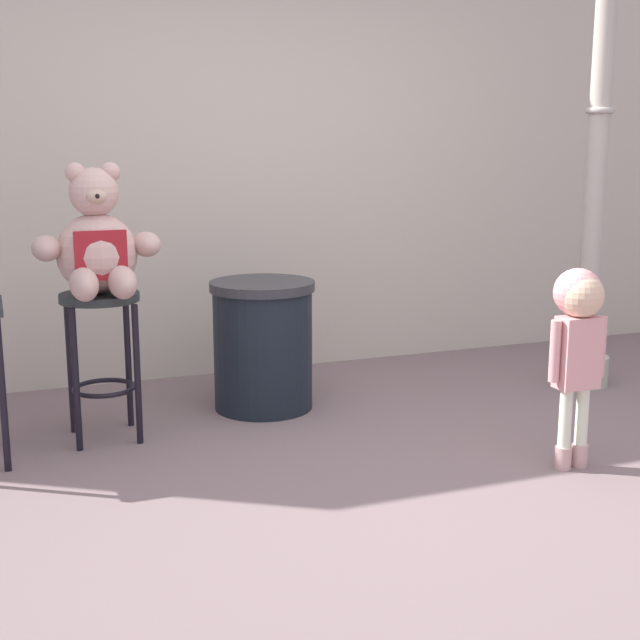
{
  "coord_description": "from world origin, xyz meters",
  "views": [
    {
      "loc": [
        -1.46,
        -3.05,
        1.46
      ],
      "look_at": [
        -0.03,
        0.71,
        0.62
      ],
      "focal_mm": 48.68,
      "sensor_mm": 36.0,
      "label": 1
    }
  ],
  "objects": [
    {
      "name": "ground_plane",
      "position": [
        0.0,
        0.0,
        0.0
      ],
      "size": [
        24.0,
        24.0,
        0.0
      ],
      "primitive_type": "plane",
      "color": "slate"
    },
    {
      "name": "building_wall",
      "position": [
        0.0,
        2.34,
        1.57
      ],
      "size": [
        7.47,
        0.3,
        3.14
      ],
      "primitive_type": "cube",
      "color": "beige",
      "rests_on": "ground_plane"
    },
    {
      "name": "bar_stool_with_teddy",
      "position": [
        -0.99,
        1.2,
        0.52
      ],
      "size": [
        0.38,
        0.38,
        0.73
      ],
      "color": "#242B2B",
      "rests_on": "ground_plane"
    },
    {
      "name": "teddy_bear",
      "position": [
        -0.99,
        1.16,
        0.96
      ],
      "size": [
        0.6,
        0.54,
        0.63
      ],
      "color": "#C19C93",
      "rests_on": "bar_stool_with_teddy"
    },
    {
      "name": "child_walking",
      "position": [
        0.93,
        0.03,
        0.66
      ],
      "size": [
        0.29,
        0.23,
        0.91
      ],
      "rotation": [
        0.0,
        0.0,
        -1.95
      ],
      "color": "#C49997",
      "rests_on": "ground_plane"
    },
    {
      "name": "trash_bin",
      "position": [
        -0.1,
        1.39,
        0.36
      ],
      "size": [
        0.57,
        0.57,
        0.71
      ],
      "color": "black",
      "rests_on": "ground_plane"
    },
    {
      "name": "lamppost",
      "position": [
        1.86,
        1.14,
        1.11
      ],
      "size": [
        0.29,
        0.29,
        2.81
      ],
      "color": "#A9AD95",
      "rests_on": "ground_plane"
    }
  ]
}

